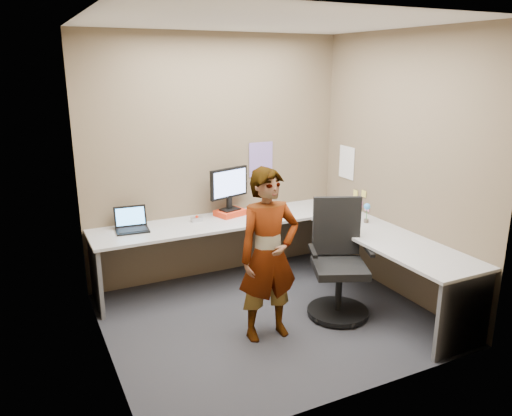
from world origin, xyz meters
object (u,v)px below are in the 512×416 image
office_chair (338,269)px  monitor (229,185)px  desk (290,242)px  person (269,255)px

office_chair → monitor: bearing=137.6°
desk → person: bearing=-132.3°
monitor → person: person is taller
desk → office_chair: office_chair is taller
desk → person: 0.89m
office_chair → person: bearing=-150.6°
office_chair → person: (-0.80, -0.08, 0.31)m
desk → monitor: monitor is taller
monitor → office_chair: bearing=-82.7°
desk → monitor: (-0.36, 0.74, 0.48)m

